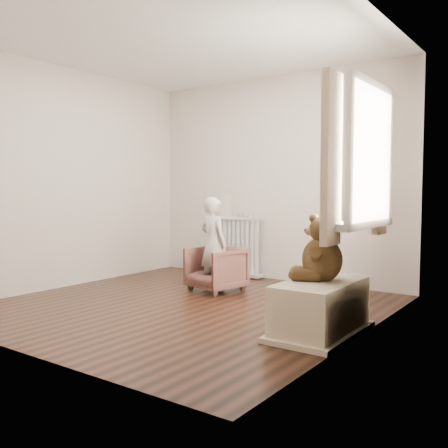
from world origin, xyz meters
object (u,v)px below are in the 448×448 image
Objects in this scene: armchair at (216,269)px; toy_bench at (320,310)px; teddy_bear at (322,251)px; toy_vanity at (206,253)px; child at (213,244)px; radiator at (236,247)px; plush_cat at (362,208)px.

toy_bench is at bearing -14.47° from armchair.
toy_vanity is at bearing 121.68° from teddy_bear.
child is at bearing 131.26° from teddy_bear.
toy_bench is (1.69, -0.84, -0.35)m from child.
child is 1.92m from toy_bench.
plush_cat reaches higher than radiator.
radiator is 1.50× the size of teddy_bear.
teddy_bear is at bearing 105.40° from toy_bench.
armchair is (0.84, -0.91, -0.02)m from toy_vanity.
toy_vanity is at bearing 144.70° from toy_bench.
toy_bench is at bearing -41.73° from radiator.
child is 2.00× the size of teddy_bear.
toy_bench is (1.69, -0.89, -0.05)m from armchair.
child is at bearing 153.68° from toy_bench.
plush_cat is (0.15, 0.46, 0.33)m from teddy_bear.
radiator is 2.71m from teddy_bear.
armchair is 1.87× the size of plush_cat.
toy_vanity is at bearing -176.49° from radiator.
plush_cat reaches higher than teddy_bear.
armchair is 0.61× the size of toy_bench.
child reaches higher than radiator.
plush_cat is (2.67, -1.28, 0.72)m from toy_vanity.
radiator is at bearing 115.23° from teddy_bear.
teddy_bear is (-0.01, 0.05, 0.47)m from toy_bench.
plush_cat is at bearing 1.72° from armchair.
plush_cat is at bearing -176.77° from child.
toy_bench is 0.96m from plush_cat.
child is (0.84, -0.96, 0.28)m from toy_vanity.
child reaches higher than toy_bench.
armchair is 0.30m from child.
armchair is 1.05× the size of teddy_bear.
toy_vanity is 3.09m from teddy_bear.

